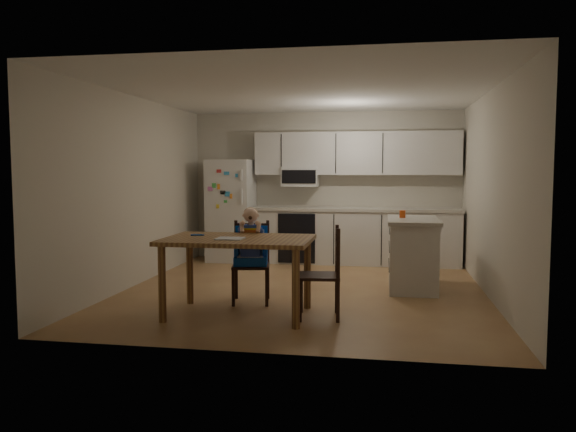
{
  "coord_description": "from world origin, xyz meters",
  "views": [
    {
      "loc": [
        1.01,
        -6.98,
        1.53
      ],
      "look_at": [
        -0.07,
        -0.73,
        1.01
      ],
      "focal_mm": 35.0,
      "sensor_mm": 36.0,
      "label": 1
    }
  ],
  "objects_px": {
    "red_cup": "(402,214)",
    "chair_booster": "(251,245)",
    "dining_table": "(238,248)",
    "chair_side": "(328,266)",
    "kitchen_island": "(412,253)",
    "refrigerator": "(231,210)"
  },
  "relations": [
    {
      "from": "dining_table",
      "to": "chair_side",
      "type": "relative_size",
      "value": 1.61
    },
    {
      "from": "red_cup",
      "to": "chair_side",
      "type": "xyz_separation_m",
      "value": [
        -0.79,
        -1.75,
        -0.42
      ]
    },
    {
      "from": "red_cup",
      "to": "dining_table",
      "type": "xyz_separation_m",
      "value": [
        -1.74,
        -1.81,
        -0.24
      ]
    },
    {
      "from": "dining_table",
      "to": "kitchen_island",
      "type": "bearing_deg",
      "value": 42.72
    },
    {
      "from": "refrigerator",
      "to": "dining_table",
      "type": "bearing_deg",
      "value": -73.25
    },
    {
      "from": "refrigerator",
      "to": "red_cup",
      "type": "height_order",
      "value": "refrigerator"
    },
    {
      "from": "red_cup",
      "to": "chair_side",
      "type": "height_order",
      "value": "red_cup"
    },
    {
      "from": "refrigerator",
      "to": "kitchen_island",
      "type": "distance_m",
      "value": 3.43
    },
    {
      "from": "dining_table",
      "to": "chair_booster",
      "type": "bearing_deg",
      "value": 90.75
    },
    {
      "from": "red_cup",
      "to": "chair_booster",
      "type": "height_order",
      "value": "chair_booster"
    },
    {
      "from": "dining_table",
      "to": "chair_side",
      "type": "bearing_deg",
      "value": 3.71
    },
    {
      "from": "chair_booster",
      "to": "chair_side",
      "type": "height_order",
      "value": "chair_booster"
    },
    {
      "from": "chair_booster",
      "to": "chair_side",
      "type": "distance_m",
      "value": 1.11
    },
    {
      "from": "kitchen_island",
      "to": "chair_side",
      "type": "distance_m",
      "value": 1.91
    },
    {
      "from": "chair_booster",
      "to": "chair_side",
      "type": "relative_size",
      "value": 1.16
    },
    {
      "from": "red_cup",
      "to": "refrigerator",
      "type": "bearing_deg",
      "value": 149.1
    },
    {
      "from": "red_cup",
      "to": "chair_booster",
      "type": "distance_m",
      "value": 2.14
    },
    {
      "from": "dining_table",
      "to": "chair_side",
      "type": "distance_m",
      "value": 0.96
    },
    {
      "from": "dining_table",
      "to": "chair_booster",
      "type": "height_order",
      "value": "chair_booster"
    },
    {
      "from": "kitchen_island",
      "to": "chair_side",
      "type": "bearing_deg",
      "value": -119.09
    },
    {
      "from": "refrigerator",
      "to": "red_cup",
      "type": "relative_size",
      "value": 17.31
    },
    {
      "from": "kitchen_island",
      "to": "chair_side",
      "type": "xyz_separation_m",
      "value": [
        -0.93,
        -1.67,
        0.08
      ]
    }
  ]
}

